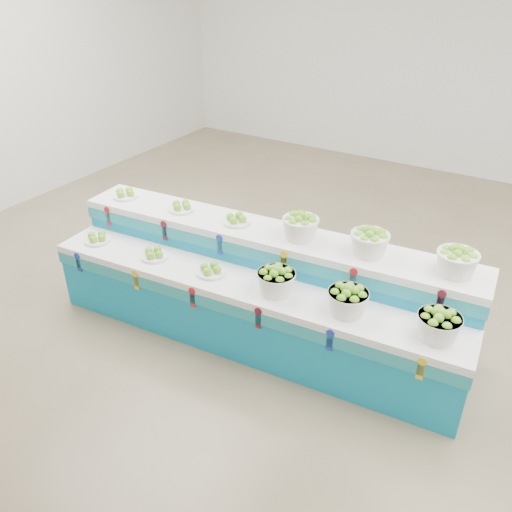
% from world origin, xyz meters
% --- Properties ---
extents(ground, '(10.00, 10.00, 0.00)m').
position_xyz_m(ground, '(0.00, 0.00, 0.00)').
color(ground, brown).
rests_on(ground, ground).
extents(back_wall, '(10.00, 0.00, 10.00)m').
position_xyz_m(back_wall, '(0.00, 5.00, 2.00)').
color(back_wall, silver).
rests_on(back_wall, ground).
extents(display_stand, '(4.13, 1.35, 1.02)m').
position_xyz_m(display_stand, '(-0.30, -0.53, 0.51)').
color(display_stand, '#0F8AB7').
rests_on(display_stand, ground).
extents(plate_lower_left, '(0.29, 0.29, 0.10)m').
position_xyz_m(plate_lower_left, '(-1.98, -0.91, 0.77)').
color(plate_lower_left, white).
rests_on(plate_lower_left, display_stand).
extents(plate_lower_mid, '(0.29, 0.29, 0.10)m').
position_xyz_m(plate_lower_mid, '(-1.26, -0.86, 0.77)').
color(plate_lower_mid, white).
rests_on(plate_lower_mid, display_stand).
extents(plate_lower_right, '(0.29, 0.29, 0.10)m').
position_xyz_m(plate_lower_right, '(-0.62, -0.81, 0.77)').
color(plate_lower_right, white).
rests_on(plate_lower_right, display_stand).
extents(basket_lower_left, '(0.36, 0.36, 0.25)m').
position_xyz_m(basket_lower_left, '(0.05, -0.76, 0.84)').
color(basket_lower_left, silver).
rests_on(basket_lower_left, display_stand).
extents(basket_lower_mid, '(0.36, 0.36, 0.25)m').
position_xyz_m(basket_lower_mid, '(0.69, -0.71, 0.84)').
color(basket_lower_mid, silver).
rests_on(basket_lower_mid, display_stand).
extents(basket_lower_right, '(0.36, 0.36, 0.25)m').
position_xyz_m(basket_lower_right, '(1.42, -0.66, 0.84)').
color(basket_lower_right, silver).
rests_on(basket_lower_right, display_stand).
extents(plate_upper_left, '(0.29, 0.29, 0.10)m').
position_xyz_m(plate_upper_left, '(-2.02, -0.41, 1.07)').
color(plate_upper_left, white).
rests_on(plate_upper_left, display_stand).
extents(plate_upper_mid, '(0.29, 0.29, 0.10)m').
position_xyz_m(plate_upper_mid, '(-1.30, -0.36, 1.07)').
color(plate_upper_mid, white).
rests_on(plate_upper_mid, display_stand).
extents(plate_upper_right, '(0.29, 0.29, 0.10)m').
position_xyz_m(plate_upper_right, '(-0.66, -0.31, 1.07)').
color(plate_upper_right, white).
rests_on(plate_upper_right, display_stand).
extents(basket_upper_left, '(0.36, 0.36, 0.25)m').
position_xyz_m(basket_upper_left, '(0.01, -0.26, 1.14)').
color(basket_upper_left, silver).
rests_on(basket_upper_left, display_stand).
extents(basket_upper_mid, '(0.36, 0.36, 0.25)m').
position_xyz_m(basket_upper_mid, '(0.66, -0.21, 1.14)').
color(basket_upper_mid, silver).
rests_on(basket_upper_mid, display_stand).
extents(basket_upper_right, '(0.36, 0.36, 0.25)m').
position_xyz_m(basket_upper_right, '(1.38, -0.16, 1.14)').
color(basket_upper_right, silver).
rests_on(basket_upper_right, display_stand).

